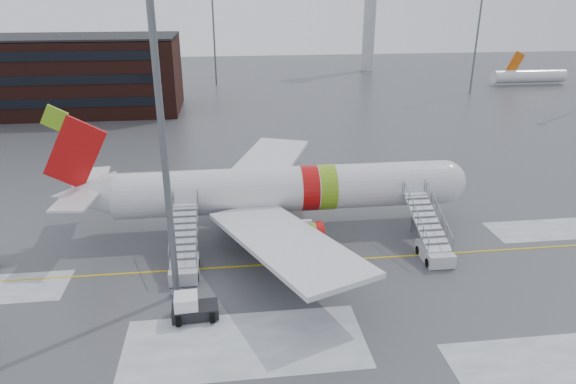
{
  "coord_description": "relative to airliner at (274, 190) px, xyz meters",
  "views": [
    {
      "loc": [
        -6.59,
        -34.6,
        19.16
      ],
      "look_at": [
        -1.79,
        3.49,
        4.0
      ],
      "focal_mm": 32.0,
      "sensor_mm": 36.0,
      "label": 1
    }
  ],
  "objects": [
    {
      "name": "ground",
      "position": [
        2.74,
        -5.49,
        -3.42
      ],
      "size": [
        260.0,
        260.0,
        0.0
      ],
      "primitive_type": "plane",
      "color": "#494C4F",
      "rests_on": "ground"
    },
    {
      "name": "airliner",
      "position": [
        0.0,
        0.0,
        0.0
      ],
      "size": [
        35.03,
        32.97,
        11.18
      ],
      "color": "silver",
      "rests_on": "ground"
    },
    {
      "name": "airstair_fwd",
      "position": [
        11.52,
        -6.54,
        -2.35
      ],
      "size": [
        2.05,
        7.7,
        3.48
      ],
      "color": "silver",
      "rests_on": "ground"
    },
    {
      "name": "airstair_aft",
      "position": [
        -7.2,
        -6.54,
        -2.35
      ],
      "size": [
        2.05,
        7.7,
        3.48
      ],
      "color": "#B5B6BC",
      "rests_on": "ground"
    },
    {
      "name": "pushback_tug",
      "position": [
        -6.41,
        -12.5,
        -2.7
      ],
      "size": [
        2.94,
        2.26,
        1.63
      ],
      "color": "black",
      "rests_on": "ground"
    },
    {
      "name": "light_mast_near",
      "position": [
        -7.57,
        -9.85,
        9.21
      ],
      "size": [
        1.2,
        1.2,
        24.33
      ],
      "color": "#595B60",
      "rests_on": "ground"
    },
    {
      "name": "light_mast_far_ne",
      "position": [
        44.74,
        56.51,
        10.42
      ],
      "size": [
        1.2,
        1.2,
        24.25
      ],
      "color": "#595B60",
      "rests_on": "ground"
    },
    {
      "name": "light_mast_far_n",
      "position": [
        -5.26,
        72.51,
        10.42
      ],
      "size": [
        1.2,
        1.2,
        24.25
      ],
      "color": "#595B60",
      "rests_on": "ground"
    },
    {
      "name": "distant_aircraft",
      "position": [
        65.24,
        58.51,
        -3.42
      ],
      "size": [
        35.0,
        18.0,
        8.0
      ],
      "primitive_type": null,
      "color": "#D8590C",
      "rests_on": "ground"
    }
  ]
}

